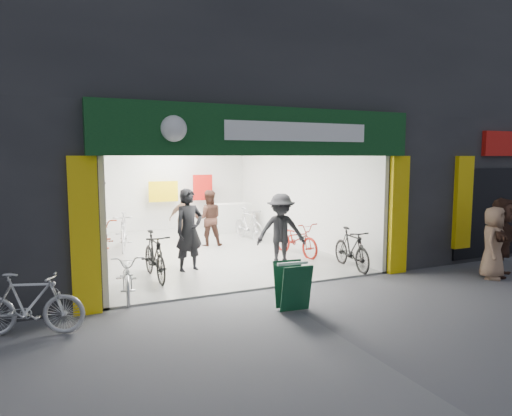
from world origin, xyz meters
TOP-DOWN VIEW (x-y plane):
  - ground at (0.00, 0.00)m, footprint 60.00×60.00m
  - building at (0.91, 4.99)m, footprint 17.00×10.27m
  - bike_left_front at (-2.50, 0.60)m, footprint 0.75×1.67m
  - bike_left_midfront at (-1.80, 1.56)m, footprint 0.53×1.72m
  - bike_left_midback at (-2.50, 4.43)m, footprint 0.96×2.03m
  - bike_left_back at (-1.93, 4.94)m, footprint 0.81×1.81m
  - bike_right_front at (2.50, 0.60)m, footprint 0.65×1.64m
  - bike_right_mid at (2.06, 2.38)m, footprint 0.85×1.79m
  - bike_right_back at (1.80, 4.93)m, footprint 0.65×1.72m
  - parked_bike at (-4.08, -0.67)m, footprint 1.62×0.90m
  - customer_a at (-0.94, 1.92)m, footprint 0.78×0.62m
  - customer_b at (0.38, 4.53)m, footprint 0.91×0.78m
  - customer_c at (1.10, 1.41)m, footprint 1.28×0.99m
  - customer_d at (-0.13, 5.24)m, footprint 0.95×0.57m
  - pedestrian_near at (4.78, -1.26)m, footprint 0.90×0.80m
  - pedestrian_far at (5.14, -1.18)m, footprint 1.64×1.19m
  - sandwich_board at (-0.09, -1.29)m, footprint 0.57×0.58m

SIDE VIEW (x-z plane):
  - ground at x=0.00m, z-range 0.00..0.00m
  - bike_left_front at x=-2.50m, z-range 0.00..0.85m
  - sandwich_board at x=-0.09m, z-range 0.04..0.84m
  - bike_right_mid at x=2.06m, z-range 0.00..0.90m
  - parked_bike at x=-4.08m, z-range 0.00..0.94m
  - bike_right_front at x=2.50m, z-range 0.00..0.96m
  - bike_right_back at x=1.80m, z-range 0.00..1.01m
  - bike_left_midback at x=-2.50m, z-range 0.00..1.03m
  - bike_left_midfront at x=-1.80m, z-range 0.00..1.03m
  - bike_left_back at x=-1.93m, z-range 0.00..1.05m
  - customer_d at x=-0.13m, z-range 0.00..1.51m
  - pedestrian_near at x=4.78m, z-range 0.00..1.54m
  - customer_b at x=0.38m, z-range 0.00..1.63m
  - pedestrian_far at x=5.14m, z-range 0.00..1.71m
  - customer_c at x=1.10m, z-range 0.00..1.74m
  - customer_a at x=-0.94m, z-range 0.00..1.88m
  - building at x=0.91m, z-range 0.31..8.31m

